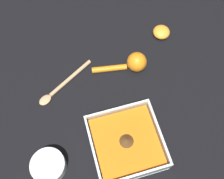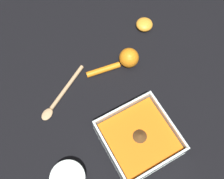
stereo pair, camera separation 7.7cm
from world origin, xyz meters
name	(u,v)px [view 1 (the left image)]	position (x,y,z in m)	size (l,w,h in m)	color
ground_plane	(129,144)	(0.00, 0.00, 0.00)	(4.00, 4.00, 0.00)	black
square_dish	(126,143)	(0.01, 0.00, 0.02)	(0.19, 0.19, 0.06)	silver
spice_bowl	(49,167)	(0.22, 0.00, 0.02)	(0.09, 0.09, 0.04)	silver
lemon_squeezer	(133,63)	(-0.09, -0.23, 0.03)	(0.17, 0.06, 0.06)	orange
lemon_half	(161,32)	(-0.22, -0.33, 0.02)	(0.06, 0.06, 0.03)	orange
wooden_spoon	(63,85)	(0.14, -0.23, 0.01)	(0.19, 0.12, 0.01)	tan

